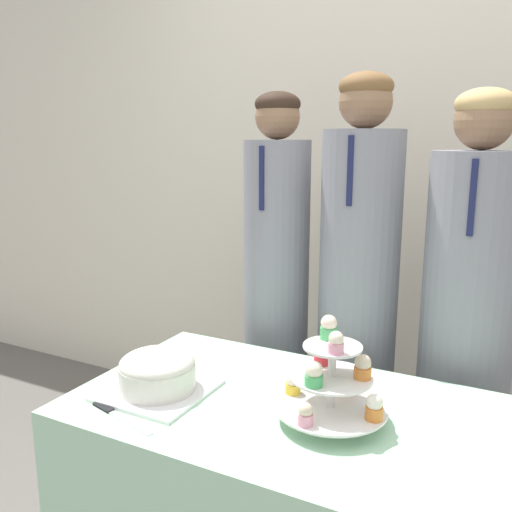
{
  "coord_description": "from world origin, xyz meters",
  "views": [
    {
      "loc": [
        0.46,
        -0.88,
        1.39
      ],
      "look_at": [
        -0.19,
        0.38,
        1.09
      ],
      "focal_mm": 38.0,
      "sensor_mm": 36.0,
      "label": 1
    }
  ],
  "objects_px": {
    "cake_knife": "(113,413)",
    "student_1": "(357,319)",
    "round_cake": "(157,372)",
    "student_0": "(276,311)",
    "cupcake_stand": "(332,380)",
    "student_2": "(465,346)"
  },
  "relations": [
    {
      "from": "student_0",
      "to": "student_1",
      "type": "distance_m",
      "value": 0.32
    },
    {
      "from": "cake_knife",
      "to": "student_1",
      "type": "height_order",
      "value": "student_1"
    },
    {
      "from": "cake_knife",
      "to": "cupcake_stand",
      "type": "height_order",
      "value": "cupcake_stand"
    },
    {
      "from": "cupcake_stand",
      "to": "student_0",
      "type": "distance_m",
      "value": 0.74
    },
    {
      "from": "student_0",
      "to": "cupcake_stand",
      "type": "bearing_deg",
      "value": -53.74
    },
    {
      "from": "cake_knife",
      "to": "student_2",
      "type": "xyz_separation_m",
      "value": [
        0.76,
        0.83,
        0.03
      ]
    },
    {
      "from": "round_cake",
      "to": "student_2",
      "type": "relative_size",
      "value": 0.18
    },
    {
      "from": "student_0",
      "to": "student_2",
      "type": "bearing_deg",
      "value": 0.0
    },
    {
      "from": "round_cake",
      "to": "student_1",
      "type": "distance_m",
      "value": 0.77
    },
    {
      "from": "student_0",
      "to": "cake_knife",
      "type": "bearing_deg",
      "value": -95.29
    },
    {
      "from": "cake_knife",
      "to": "student_1",
      "type": "relative_size",
      "value": 0.15
    },
    {
      "from": "cupcake_stand",
      "to": "student_1",
      "type": "height_order",
      "value": "student_1"
    },
    {
      "from": "round_cake",
      "to": "student_1",
      "type": "height_order",
      "value": "student_1"
    },
    {
      "from": "round_cake",
      "to": "student_0",
      "type": "distance_m",
      "value": 0.67
    },
    {
      "from": "student_0",
      "to": "student_2",
      "type": "xyz_separation_m",
      "value": [
        0.68,
        0.0,
        -0.02
      ]
    },
    {
      "from": "cupcake_stand",
      "to": "student_1",
      "type": "relative_size",
      "value": 0.18
    },
    {
      "from": "round_cake",
      "to": "student_1",
      "type": "xyz_separation_m",
      "value": [
        0.37,
        0.67,
        0.01
      ]
    },
    {
      "from": "cake_knife",
      "to": "student_1",
      "type": "distance_m",
      "value": 0.92
    },
    {
      "from": "round_cake",
      "to": "cupcake_stand",
      "type": "relative_size",
      "value": 0.98
    },
    {
      "from": "cupcake_stand",
      "to": "student_1",
      "type": "xyz_separation_m",
      "value": [
        -0.12,
        0.6,
        -0.04
      ]
    },
    {
      "from": "round_cake",
      "to": "student_0",
      "type": "xyz_separation_m",
      "value": [
        0.05,
        0.67,
        -0.01
      ]
    },
    {
      "from": "round_cake",
      "to": "cake_knife",
      "type": "distance_m",
      "value": 0.17
    }
  ]
}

